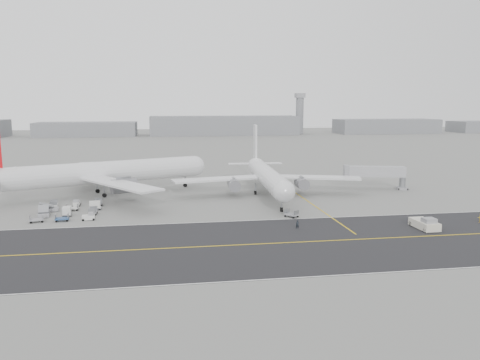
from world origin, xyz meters
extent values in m
plane|color=gray|center=(0.00, 0.00, 0.00)|extent=(700.00, 700.00, 0.00)
cube|color=#252527|center=(5.00, -18.00, 0.01)|extent=(220.00, 32.00, 0.02)
cube|color=gold|center=(5.00, -18.00, 0.03)|extent=(220.00, 0.30, 0.01)
cube|color=silver|center=(5.00, -2.20, 0.03)|extent=(220.00, 0.25, 0.01)
cube|color=silver|center=(5.00, -33.80, 0.03)|extent=(220.00, 0.25, 0.01)
cube|color=gold|center=(30.00, 5.00, 0.02)|extent=(0.30, 40.00, 0.01)
cylinder|color=gray|center=(100.00, 265.00, 14.00)|extent=(6.00, 6.00, 28.00)
cube|color=gray|center=(100.00, 265.00, 29.50)|extent=(7.00, 7.00, 3.50)
cylinder|color=silver|center=(-18.36, 30.38, 5.79)|extent=(47.86, 23.48, 5.65)
sphere|color=silver|center=(4.52, 39.50, 5.79)|extent=(5.53, 5.53, 5.53)
cube|color=silver|center=(-13.98, 16.12, 5.08)|extent=(20.66, 25.46, 0.45)
cube|color=silver|center=(-24.98, 43.75, 5.08)|extent=(9.58, 27.60, 0.45)
cylinder|color=slate|center=(-13.47, 21.34, 3.67)|extent=(6.88, 5.48, 3.50)
cylinder|color=slate|center=(-21.02, 40.32, 3.67)|extent=(6.88, 5.48, 3.50)
cylinder|color=black|center=(1.73, 38.39, 0.53)|extent=(1.18, 0.86, 1.07)
cylinder|color=black|center=(-18.78, 26.57, 0.53)|extent=(1.18, 0.86, 1.07)
cylinder|color=black|center=(-21.29, 32.86, 0.53)|extent=(1.18, 0.86, 1.07)
cylinder|color=gray|center=(1.73, 38.39, 2.02)|extent=(0.36, 0.36, 2.97)
cylinder|color=silver|center=(21.93, 22.68, 4.90)|extent=(6.70, 41.92, 4.79)
sphere|color=silver|center=(20.97, 1.83, 4.90)|extent=(4.69, 4.69, 4.69)
cone|color=silver|center=(22.94, 44.55, 5.26)|extent=(4.68, 8.33, 4.31)
cube|color=silver|center=(22.96, 45.06, 11.88)|extent=(0.71, 4.60, 10.18)
cube|color=silver|center=(18.78, 45.51, 5.38)|extent=(7.73, 2.64, 0.25)
cube|color=silver|center=(27.17, 45.12, 5.38)|extent=(7.73, 2.64, 0.25)
cube|color=silver|center=(9.39, 24.28, 4.31)|extent=(23.46, 9.50, 0.45)
cube|color=silver|center=(34.57, 23.12, 4.31)|extent=(23.41, 11.44, 0.45)
cylinder|color=slate|center=(13.24, 22.06, 3.11)|extent=(3.20, 5.22, 2.97)
cylinder|color=slate|center=(30.53, 21.27, 3.11)|extent=(3.20, 5.22, 2.97)
cylinder|color=black|center=(21.09, 4.38, 0.52)|extent=(0.55, 1.06, 1.04)
cylinder|color=black|center=(19.13, 24.34, 0.52)|extent=(0.55, 1.06, 1.04)
cylinder|color=black|center=(24.87, 24.08, 0.52)|extent=(0.55, 1.06, 1.04)
cylinder|color=gray|center=(21.09, 4.38, 1.77)|extent=(0.36, 0.36, 2.51)
cube|color=beige|center=(44.12, -13.26, 0.86)|extent=(3.17, 6.32, 1.41)
cube|color=gray|center=(44.15, -14.67, 1.92)|extent=(2.27, 2.07, 0.91)
cylinder|color=gray|center=(44.03, -9.43, 0.50)|extent=(0.22, 2.63, 0.16)
cylinder|color=black|center=(42.87, -15.71, 0.45)|extent=(0.42, 0.92, 0.91)
cylinder|color=black|center=(45.49, -15.65, 0.45)|extent=(0.42, 0.92, 0.91)
cylinder|color=black|center=(42.75, -10.87, 0.45)|extent=(0.42, 0.92, 0.91)
cylinder|color=black|center=(45.38, -10.81, 0.45)|extent=(0.42, 0.92, 0.91)
cylinder|color=gray|center=(59.94, 25.17, 2.13)|extent=(1.70, 1.70, 4.26)
cube|color=gray|center=(59.94, 25.17, 0.37)|extent=(3.36, 3.36, 0.75)
cube|color=#A6A6AB|center=(52.71, 26.97, 4.90)|extent=(16.21, 6.76, 2.77)
cube|color=gray|center=(45.28, 28.83, 4.90)|extent=(2.06, 3.61, 3.19)
cylinder|color=black|center=(61.36, 26.02, 0.32)|extent=(0.46, 0.70, 0.64)
imported|color=black|center=(20.59, -9.87, 0.86)|extent=(0.68, 0.50, 1.73)
imported|color=yellow|center=(57.57, -10.48, 0.90)|extent=(0.99, 0.84, 1.81)
camera|label=1|loc=(-3.05, -91.67, 23.07)|focal=35.00mm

